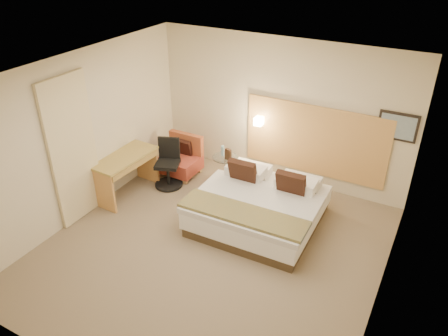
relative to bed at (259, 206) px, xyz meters
The scene contains 19 objects.
floor 1.07m from the bed, 108.65° to the right, with size 4.80×5.00×0.02m, color #776650.
ceiling 2.61m from the bed, 108.65° to the right, with size 4.80×5.00×0.02m, color white.
wall_back 1.89m from the bed, 102.04° to the left, with size 4.80×0.02×2.70m, color beige.
wall_front 3.65m from the bed, 95.38° to the right, with size 4.80×0.02×2.70m, color beige.
wall_left 3.09m from the bed, 160.46° to the right, with size 0.02×5.00×2.70m, color beige.
wall_right 2.52m from the bed, 25.02° to the right, with size 0.02×5.00×2.70m, color beige.
headboard_panel 1.67m from the bed, 76.06° to the left, with size 2.60×0.04×1.30m, color tan.
art_frame 2.56m from the bed, 41.71° to the left, with size 0.62×0.03×0.47m, color black.
art_canvas 2.55m from the bed, 41.33° to the left, with size 0.54×0.01×0.39m, color gray.
lamp_arm 1.81m from the bed, 115.09° to the left, with size 0.02×0.02×0.12m, color silver.
lamp_shade 1.76m from the bed, 116.03° to the left, with size 0.15×0.15×0.15m, color #FFEDC6.
curtain 3.09m from the bed, 155.55° to the right, with size 0.06×0.90×2.42m, color beige.
bottle_a 1.52m from the bed, 142.42° to the left, with size 0.06×0.06×0.19m, color #83B8CB.
menu_folder 1.33m from the bed, 141.24° to the left, with size 0.13×0.05×0.21m, color #372316.
bed is the anchor object (origin of this frame).
lounge_chair 2.16m from the bed, 159.32° to the left, with size 0.73×0.64×0.77m.
side_table 1.39m from the bed, 141.82° to the left, with size 0.60×0.60×0.54m.
desk 2.48m from the bed, behind, with size 0.63×1.27×0.78m.
desk_chair 2.00m from the bed, behind, with size 0.67×0.67×0.91m.
Camera 1 is at (2.64, -4.47, 4.35)m, focal length 35.00 mm.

